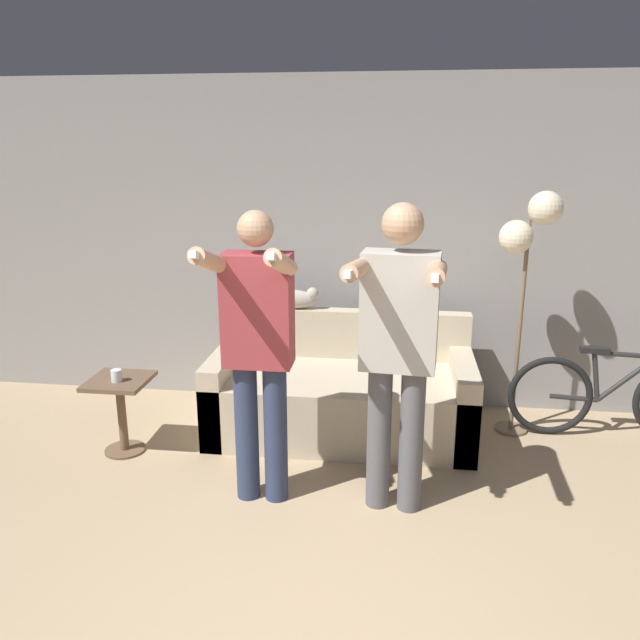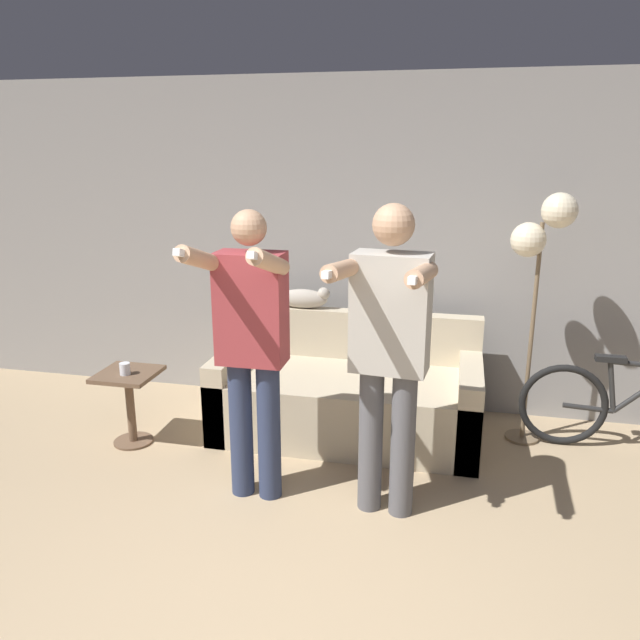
{
  "view_description": "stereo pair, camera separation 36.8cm",
  "coord_description": "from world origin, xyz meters",
  "px_view_note": "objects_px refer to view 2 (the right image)",
  "views": [
    {
      "loc": [
        0.33,
        -1.73,
        2.09
      ],
      "look_at": [
        -0.15,
        2.06,
        1.0
      ],
      "focal_mm": 35.0,
      "sensor_mm": 36.0,
      "label": 1
    },
    {
      "loc": [
        0.69,
        -1.67,
        2.09
      ],
      "look_at": [
        -0.15,
        2.06,
        1.0
      ],
      "focal_mm": 35.0,
      "sensor_mm": 36.0,
      "label": 2
    }
  ],
  "objects_px": {
    "cup": "(125,369)",
    "person_right": "(389,343)",
    "person_left": "(251,340)",
    "cat": "(304,298)",
    "couch": "(348,396)",
    "side_table": "(129,393)",
    "bicycle": "(630,408)",
    "floor_lamp": "(542,240)"
  },
  "relations": [
    {
      "from": "person_right",
      "to": "cat",
      "type": "xyz_separation_m",
      "value": [
        -0.82,
        1.36,
        -0.12
      ]
    },
    {
      "from": "couch",
      "to": "cat",
      "type": "bearing_deg",
      "value": 139.55
    },
    {
      "from": "cup",
      "to": "floor_lamp",
      "type": "bearing_deg",
      "value": 14.75
    },
    {
      "from": "floor_lamp",
      "to": "side_table",
      "type": "relative_size",
      "value": 3.29
    },
    {
      "from": "couch",
      "to": "cat",
      "type": "height_order",
      "value": "cat"
    },
    {
      "from": "person_right",
      "to": "person_left",
      "type": "bearing_deg",
      "value": -174.57
    },
    {
      "from": "side_table",
      "to": "cup",
      "type": "relative_size",
      "value": 6.49
    },
    {
      "from": "cup",
      "to": "couch",
      "type": "bearing_deg",
      "value": 21.1
    },
    {
      "from": "couch",
      "to": "person_right",
      "type": "xyz_separation_m",
      "value": [
        0.4,
        -1.0,
        0.76
      ]
    },
    {
      "from": "couch",
      "to": "bicycle",
      "type": "xyz_separation_m",
      "value": [
        1.96,
        0.13,
        0.04
      ]
    },
    {
      "from": "couch",
      "to": "bicycle",
      "type": "height_order",
      "value": "couch"
    },
    {
      "from": "person_right",
      "to": "side_table",
      "type": "height_order",
      "value": "person_right"
    },
    {
      "from": "cat",
      "to": "bicycle",
      "type": "relative_size",
      "value": 0.35
    },
    {
      "from": "bicycle",
      "to": "cat",
      "type": "bearing_deg",
      "value": 174.39
    },
    {
      "from": "person_left",
      "to": "cat",
      "type": "distance_m",
      "value": 1.36
    },
    {
      "from": "bicycle",
      "to": "person_right",
      "type": "bearing_deg",
      "value": -144.27
    },
    {
      "from": "couch",
      "to": "person_left",
      "type": "distance_m",
      "value": 1.3
    },
    {
      "from": "couch",
      "to": "person_right",
      "type": "relative_size",
      "value": 1.06
    },
    {
      "from": "side_table",
      "to": "cup",
      "type": "bearing_deg",
      "value": -78.32
    },
    {
      "from": "person_left",
      "to": "person_right",
      "type": "relative_size",
      "value": 0.97
    },
    {
      "from": "person_right",
      "to": "cup",
      "type": "xyz_separation_m",
      "value": [
        -1.87,
        0.43,
        -0.46
      ]
    },
    {
      "from": "person_left",
      "to": "bicycle",
      "type": "distance_m",
      "value": 2.7
    },
    {
      "from": "cat",
      "to": "couch",
      "type": "bearing_deg",
      "value": -40.45
    },
    {
      "from": "couch",
      "to": "bicycle",
      "type": "relative_size",
      "value": 1.28
    },
    {
      "from": "side_table",
      "to": "cup",
      "type": "distance_m",
      "value": 0.21
    },
    {
      "from": "person_right",
      "to": "floor_lamp",
      "type": "relative_size",
      "value": 1.01
    },
    {
      "from": "person_left",
      "to": "cat",
      "type": "relative_size",
      "value": 3.36
    },
    {
      "from": "floor_lamp",
      "to": "side_table",
      "type": "bearing_deg",
      "value": -166.15
    },
    {
      "from": "person_right",
      "to": "side_table",
      "type": "relative_size",
      "value": 3.32
    },
    {
      "from": "couch",
      "to": "cat",
      "type": "relative_size",
      "value": 3.66
    },
    {
      "from": "couch",
      "to": "person_left",
      "type": "bearing_deg",
      "value": -111.55
    },
    {
      "from": "couch",
      "to": "side_table",
      "type": "bearing_deg",
      "value": -160.5
    },
    {
      "from": "cup",
      "to": "person_right",
      "type": "bearing_deg",
      "value": -12.92
    },
    {
      "from": "side_table",
      "to": "bicycle",
      "type": "distance_m",
      "value": 3.51
    },
    {
      "from": "person_right",
      "to": "bicycle",
      "type": "height_order",
      "value": "person_right"
    },
    {
      "from": "couch",
      "to": "cup",
      "type": "distance_m",
      "value": 1.61
    },
    {
      "from": "person_right",
      "to": "cup",
      "type": "distance_m",
      "value": 1.98
    },
    {
      "from": "cup",
      "to": "side_table",
      "type": "bearing_deg",
      "value": 101.68
    },
    {
      "from": "side_table",
      "to": "bicycle",
      "type": "xyz_separation_m",
      "value": [
        3.45,
        0.65,
        -0.06
      ]
    },
    {
      "from": "bicycle",
      "to": "couch",
      "type": "bearing_deg",
      "value": -176.31
    },
    {
      "from": "person_right",
      "to": "cat",
      "type": "bearing_deg",
      "value": 126.44
    },
    {
      "from": "side_table",
      "to": "couch",
      "type": "bearing_deg",
      "value": 19.5
    }
  ]
}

